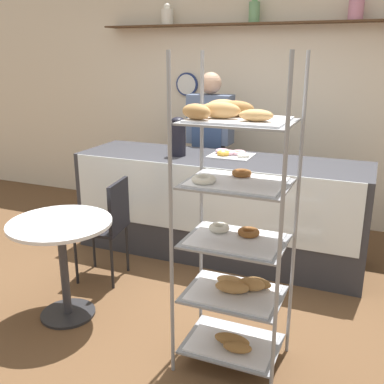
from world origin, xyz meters
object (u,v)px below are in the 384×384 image
at_px(pastry_rack, 234,228).
at_px(person_worker, 210,145).
at_px(cafe_table, 62,246).
at_px(donut_tray_counter, 231,154).
at_px(coffee_carafe, 178,137).
at_px(cafe_chair, 109,220).

bearing_deg(pastry_rack, person_worker, 113.95).
relative_size(cafe_table, donut_tray_counter, 1.90).
relative_size(person_worker, donut_tray_counter, 4.30).
bearing_deg(coffee_carafe, person_worker, 86.09).
distance_m(pastry_rack, cafe_chair, 1.47).
relative_size(person_worker, coffee_carafe, 4.66).
relative_size(pastry_rack, coffee_carafe, 5.22).
bearing_deg(cafe_chair, pastry_rack, 55.15).
xyz_separation_m(person_worker, cafe_chair, (-0.32, -1.50, -0.38)).
bearing_deg(cafe_chair, coffee_carafe, 152.52).
relative_size(person_worker, cafe_chair, 1.92).
height_order(cafe_table, donut_tray_counter, donut_tray_counter).
relative_size(coffee_carafe, donut_tray_counter, 0.92).
distance_m(pastry_rack, cafe_table, 1.31).
height_order(coffee_carafe, donut_tray_counter, coffee_carafe).
height_order(person_worker, donut_tray_counter, person_worker).
bearing_deg(cafe_table, pastry_rack, -0.93).
height_order(person_worker, cafe_chair, person_worker).
bearing_deg(coffee_carafe, donut_tray_counter, 20.45).
bearing_deg(donut_tray_counter, coffee_carafe, -159.55).
distance_m(coffee_carafe, donut_tray_counter, 0.52).
xyz_separation_m(pastry_rack, donut_tray_counter, (-0.54, 1.60, 0.07)).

